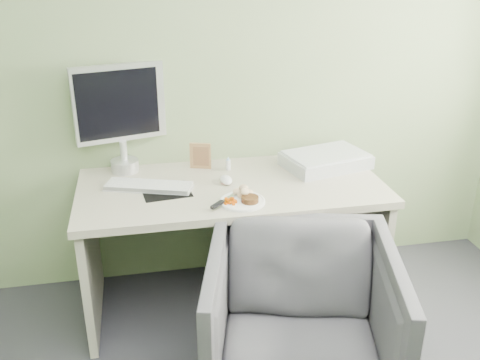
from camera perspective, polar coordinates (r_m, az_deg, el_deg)
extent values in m
plane|color=gray|center=(2.99, -2.32, 13.39)|extent=(3.50, 0.00, 3.50)
cube|color=#ADA291|center=(2.82, -0.91, -0.82)|extent=(1.60, 0.75, 0.04)
cube|color=#AAA391|center=(2.97, -15.60, -8.40)|extent=(0.04, 0.70, 0.69)
cube|color=#AAA391|center=(3.20, 12.72, -5.70)|extent=(0.04, 0.70, 0.69)
cylinder|color=white|center=(2.61, 0.26, -2.31)|extent=(0.22, 0.22, 0.01)
cylinder|color=black|center=(2.59, 1.06, -2.07)|extent=(0.09, 0.09, 0.03)
ellipsoid|color=tan|center=(2.64, 0.50, -1.24)|extent=(0.10, 0.08, 0.05)
cube|color=#D55204|center=(2.57, -1.04, -2.16)|extent=(0.05, 0.05, 0.03)
cube|color=silver|center=(2.62, -1.01, -1.78)|extent=(0.10, 0.11, 0.01)
cube|color=black|center=(2.54, -2.46, -2.64)|extent=(0.07, 0.08, 0.02)
cube|color=black|center=(2.76, -7.89, -1.18)|extent=(0.26, 0.24, 0.00)
cube|color=white|center=(2.80, -9.71, -0.60)|extent=(0.46, 0.27, 0.02)
ellipsoid|color=white|center=(2.82, -1.51, 0.02)|extent=(0.07, 0.11, 0.04)
cube|color=#A06C4A|center=(3.00, -4.25, 2.59)|extent=(0.12, 0.05, 0.15)
cylinder|color=white|center=(2.99, -1.26, 1.62)|extent=(0.03, 0.03, 0.06)
cone|color=#93BDEB|center=(2.98, -1.27, 2.32)|extent=(0.02, 0.02, 0.02)
cube|color=silver|center=(3.07, 9.11, 2.06)|extent=(0.52, 0.41, 0.07)
cylinder|color=silver|center=(3.04, -12.18, 1.51)|extent=(0.15, 0.15, 0.07)
cylinder|color=silver|center=(3.01, -12.31, 3.06)|extent=(0.04, 0.04, 0.11)
cube|color=silver|center=(2.96, -12.75, 8.01)|extent=(0.49, 0.17, 0.42)
cube|color=black|center=(2.93, -12.75, 7.89)|extent=(0.42, 0.12, 0.36)
imported|color=#3C3B40|center=(2.42, 6.48, -15.08)|extent=(0.97, 0.98, 0.74)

